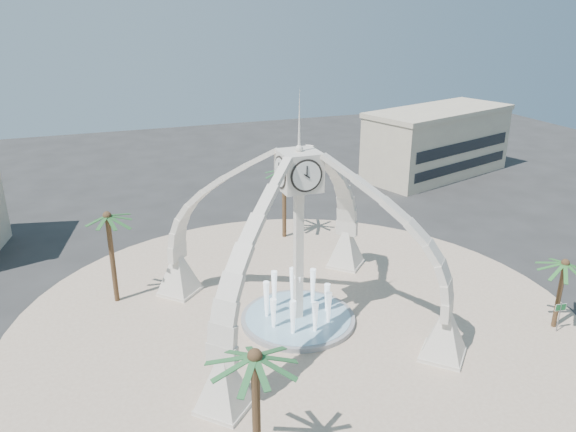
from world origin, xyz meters
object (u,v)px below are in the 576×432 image
object	(u,v)px
palm_north	(284,170)
street_sign	(560,311)
palm_west	(107,217)
clock_tower	(299,237)
palm_south	(255,358)
fountain	(298,318)
palm_east	(565,264)

from	to	relation	value
palm_north	street_sign	world-z (taller)	palm_north
street_sign	palm_west	bearing A→B (deg)	159.15
clock_tower	street_sign	bearing A→B (deg)	-24.51
palm_south	street_sign	bearing A→B (deg)	11.51
clock_tower	palm_south	distance (m)	13.69
fountain	palm_east	xyz separation A→B (m)	(16.36, -6.74, 4.53)
palm_north	palm_south	xyz separation A→B (m)	(-10.96, -26.73, -0.27)
palm_east	palm_south	world-z (taller)	palm_south
fountain	palm_south	distance (m)	14.98
palm_west	palm_south	distance (m)	20.01
palm_east	palm_south	xyz separation A→B (m)	(-23.03, -5.21, 1.57)
clock_tower	palm_east	distance (m)	17.77
clock_tower	fountain	world-z (taller)	clock_tower
fountain	street_sign	size ratio (longest dim) A/B	3.50
street_sign	clock_tower	bearing A→B (deg)	162.56
fountain	palm_north	bearing A→B (deg)	73.81
clock_tower	palm_north	distance (m)	15.39
palm_south	street_sign	xyz separation A→B (m)	(22.73, 4.63, -4.76)
clock_tower	palm_east	world-z (taller)	clock_tower
palm_north	street_sign	bearing A→B (deg)	-61.97
street_sign	palm_south	bearing A→B (deg)	-161.42
palm_west	palm_south	size ratio (longest dim) A/B	1.04
clock_tower	fountain	bearing A→B (deg)	90.00
fountain	street_sign	distance (m)	17.70
clock_tower	street_sign	size ratio (longest dim) A/B	7.85
palm_west	street_sign	size ratio (longest dim) A/B	3.33
clock_tower	fountain	xyz separation A→B (m)	(0.00, 0.00, -6.20)
palm_west	palm_north	bearing A→B (deg)	24.72
fountain	palm_east	size ratio (longest dim) A/B	1.44
palm_east	fountain	bearing A→B (deg)	157.62
palm_west	palm_north	world-z (taller)	palm_west
street_sign	palm_north	bearing A→B (deg)	125.10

